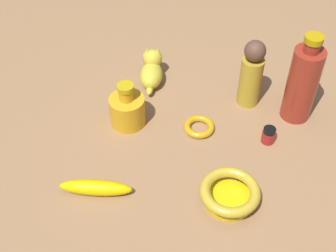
% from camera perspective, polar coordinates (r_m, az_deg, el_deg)
% --- Properties ---
extents(ground, '(2.00, 2.00, 0.00)m').
position_cam_1_polar(ground, '(1.20, 0.00, -1.50)').
color(ground, '#936D47').
extents(person_figure_adult, '(0.08, 0.08, 0.20)m').
position_cam_1_polar(person_figure_adult, '(1.25, 10.18, 6.30)').
color(person_figure_adult, '#B39527').
rests_on(person_figure_adult, ground).
extents(bowl, '(0.14, 0.14, 0.05)m').
position_cam_1_polar(bowl, '(1.06, 7.58, -8.19)').
color(bowl, '#D8BE0E').
rests_on(bowl, ground).
extents(bottle_short, '(0.09, 0.09, 0.13)m').
position_cam_1_polar(bottle_short, '(1.21, -5.09, 1.99)').
color(bottle_short, gold).
rests_on(bottle_short, ground).
extents(nail_polish_jar, '(0.03, 0.03, 0.04)m').
position_cam_1_polar(nail_polish_jar, '(1.20, 12.22, -1.09)').
color(nail_polish_jar, maroon).
rests_on(nail_polish_jar, ground).
extents(banana, '(0.11, 0.17, 0.04)m').
position_cam_1_polar(banana, '(1.08, -8.84, -7.48)').
color(banana, yellow).
rests_on(banana, ground).
extents(bottle_tall, '(0.08, 0.08, 0.25)m').
position_cam_1_polar(bottle_tall, '(1.23, 16.15, 5.11)').
color(bottle_tall, maroon).
rests_on(bottle_tall, ground).
extents(cat_figurine, '(0.13, 0.10, 0.09)m').
position_cam_1_polar(cat_figurine, '(1.34, -2.02, 6.88)').
color(cat_figurine, gold).
rests_on(cat_figurine, ground).
extents(bangle, '(0.08, 0.08, 0.02)m').
position_cam_1_polar(bangle, '(1.22, 3.84, -0.10)').
color(bangle, gold).
rests_on(bangle, ground).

